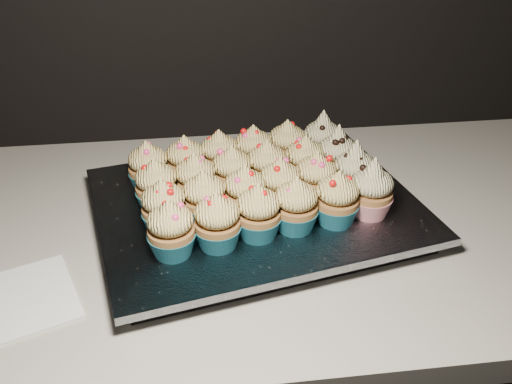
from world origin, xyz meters
TOP-DOWN VIEW (x-y plane):
  - worktop at (0.00, 1.70)m, footprint 2.44×0.64m
  - napkin at (-0.22, 1.55)m, footprint 0.18×0.18m
  - baking_tray at (0.10, 1.70)m, footprint 0.50×0.41m
  - foil_lining at (0.10, 1.70)m, footprint 0.54×0.46m
  - cupcake_0 at (-0.02, 1.58)m, footprint 0.06×0.06m
  - cupcake_1 at (0.04, 1.59)m, footprint 0.06×0.06m
  - cupcake_2 at (0.10, 1.61)m, footprint 0.06×0.06m
  - cupcake_3 at (0.15, 1.62)m, footprint 0.06×0.06m
  - cupcake_4 at (0.21, 1.63)m, footprint 0.06×0.06m
  - cupcake_5 at (0.26, 1.64)m, footprint 0.06×0.06m
  - cupcake_6 at (-0.03, 1.64)m, footprint 0.06×0.06m
  - cupcake_7 at (0.02, 1.65)m, footprint 0.06×0.06m
  - cupcake_8 at (0.08, 1.66)m, footprint 0.06×0.06m
  - cupcake_9 at (0.14, 1.67)m, footprint 0.06×0.06m
  - cupcake_10 at (0.19, 1.69)m, footprint 0.06×0.06m
  - cupcake_11 at (0.25, 1.70)m, footprint 0.06×0.06m
  - cupcake_12 at (-0.04, 1.69)m, footprint 0.06×0.06m
  - cupcake_13 at (0.01, 1.70)m, footprint 0.06×0.06m
  - cupcake_14 at (0.07, 1.72)m, footprint 0.06×0.06m
  - cupcake_15 at (0.13, 1.73)m, footprint 0.06×0.06m
  - cupcake_16 at (0.19, 1.74)m, footprint 0.06×0.06m
  - cupcake_17 at (0.24, 1.75)m, footprint 0.06×0.06m
  - cupcake_18 at (-0.06, 1.75)m, footprint 0.06×0.06m
  - cupcake_19 at (0.00, 1.76)m, footprint 0.06×0.06m
  - cupcake_20 at (0.06, 1.78)m, footprint 0.06×0.06m
  - cupcake_21 at (0.11, 1.79)m, footprint 0.06×0.06m
  - cupcake_22 at (0.17, 1.80)m, footprint 0.06×0.06m
  - cupcake_23 at (0.23, 1.81)m, footprint 0.06×0.06m

SIDE VIEW (x-z plane):
  - worktop at x=0.00m, z-range 0.86..0.90m
  - napkin at x=-0.22m, z-range 0.90..0.90m
  - baking_tray at x=0.10m, z-range 0.90..0.92m
  - foil_lining at x=0.10m, z-range 0.92..0.93m
  - cupcake_0 at x=-0.02m, z-range 0.93..1.01m
  - cupcake_1 at x=0.04m, z-range 0.93..1.01m
  - cupcake_2 at x=0.10m, z-range 0.93..1.01m
  - cupcake_3 at x=0.15m, z-range 0.93..1.01m
  - cupcake_4 at x=0.21m, z-range 0.93..1.01m
  - cupcake_6 at x=-0.03m, z-range 0.93..1.01m
  - cupcake_7 at x=0.02m, z-range 0.93..1.01m
  - cupcake_8 at x=0.08m, z-range 0.93..1.01m
  - cupcake_9 at x=0.14m, z-range 0.93..1.01m
  - cupcake_10 at x=0.19m, z-range 0.93..1.01m
  - cupcake_12 at x=-0.04m, z-range 0.93..1.01m
  - cupcake_13 at x=0.01m, z-range 0.93..1.01m
  - cupcake_14 at x=0.07m, z-range 0.93..1.01m
  - cupcake_15 at x=0.13m, z-range 0.93..1.01m
  - cupcake_16 at x=0.19m, z-range 0.93..1.01m
  - cupcake_18 at x=-0.06m, z-range 0.93..1.01m
  - cupcake_19 at x=0.00m, z-range 0.93..1.01m
  - cupcake_20 at x=0.06m, z-range 0.93..1.01m
  - cupcake_21 at x=0.11m, z-range 0.93..1.01m
  - cupcake_22 at x=0.17m, z-range 0.93..1.01m
  - cupcake_5 at x=0.26m, z-range 0.93..1.02m
  - cupcake_11 at x=0.25m, z-range 0.93..1.02m
  - cupcake_17 at x=0.24m, z-range 0.93..1.02m
  - cupcake_23 at x=0.23m, z-range 0.93..1.02m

